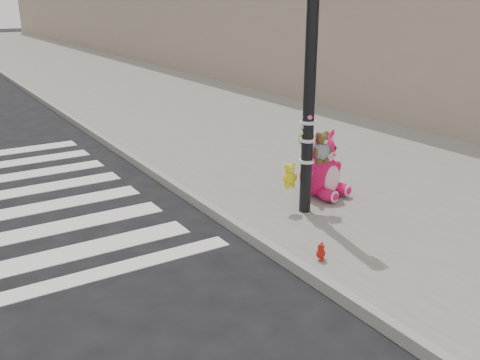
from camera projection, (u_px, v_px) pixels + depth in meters
ground at (206, 342)px, 4.97m from camera, size 120.00×120.00×0.00m
sidewalk_near at (192, 106)px, 15.48m from camera, size 7.00×80.00×0.14m
curb_edge at (73, 120)px, 13.75m from camera, size 0.12×80.00×0.15m
signal_pole at (310, 99)px, 7.18m from camera, size 0.70×0.50×4.00m
pink_bunny at (322, 170)px, 8.14m from camera, size 0.78×0.87×1.02m
red_teddy at (321, 252)px, 6.19m from camera, size 0.18×0.17×0.21m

